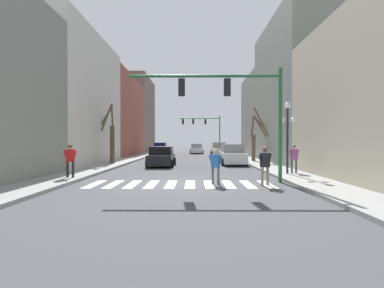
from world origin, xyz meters
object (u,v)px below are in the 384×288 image
object	(u,v)px
pedestrian_on_left_sidewalk	(70,158)
car_driving_toward_lane	(160,150)
street_lamp_right_corner	(288,123)
car_parked_right_mid	(162,157)
car_parked_right_near	(197,149)
car_parked_left_near	(232,155)
street_tree_right_near	(111,137)
car_parked_left_mid	(219,150)
pedestrian_on_right_sidewalk	(265,163)
traffic_signal_far	(204,126)
traffic_signal_near	(233,98)
pedestrian_waiting_at_curb	(294,156)
street_tree_right_far	(256,137)
pedestrian_crossing_street	(216,163)

from	to	relation	value
pedestrian_on_left_sidewalk	car_driving_toward_lane	bearing A→B (deg)	-89.49
street_lamp_right_corner	car_parked_right_mid	distance (m)	10.75
car_parked_right_near	car_parked_left_near	bearing A→B (deg)	-172.56
car_parked_right_near	street_tree_right_near	distance (m)	24.09
pedestrian_on_left_sidewalk	car_parked_left_mid	bearing A→B (deg)	-106.93
car_parked_right_near	car_parked_right_mid	distance (m)	24.21
street_lamp_right_corner	car_parked_left_mid	world-z (taller)	street_lamp_right_corner
car_parked_right_mid	pedestrian_on_right_sidewalk	distance (m)	11.89
traffic_signal_far	pedestrian_on_right_sidewalk	distance (m)	35.84
pedestrian_on_right_sidewalk	car_parked_right_near	bearing A→B (deg)	-111.07
street_tree_right_near	car_driving_toward_lane	bearing A→B (deg)	81.51
traffic_signal_far	car_parked_right_mid	bearing A→B (deg)	-99.69
pedestrian_on_right_sidewalk	pedestrian_on_left_sidewalk	size ratio (longest dim) A/B	1.02
car_parked_left_near	pedestrian_on_right_sidewalk	xyz separation A→B (m)	(-0.04, -12.10, 0.23)
pedestrian_on_right_sidewalk	street_lamp_right_corner	bearing A→B (deg)	-146.83
car_parked_left_near	car_parked_right_mid	world-z (taller)	car_parked_left_near
car_parked_right_near	pedestrian_on_right_sidewalk	xyz separation A→B (m)	(2.86, -34.35, 0.31)
traffic_signal_near	pedestrian_waiting_at_curb	xyz separation A→B (m)	(3.99, 3.01, -2.99)
traffic_signal_far	car_parked_right_near	bearing A→B (deg)	-135.49
traffic_signal_near	street_tree_right_near	distance (m)	13.93
pedestrian_waiting_at_curb	street_tree_right_near	bearing A→B (deg)	-45.93
car_parked_left_mid	car_parked_right_near	distance (m)	8.29
street_lamp_right_corner	car_parked_left_mid	size ratio (longest dim) A/B	0.98
car_parked_right_near	pedestrian_on_left_sidewalk	size ratio (longest dim) A/B	2.65
pedestrian_on_right_sidewalk	street_tree_right_far	bearing A→B (deg)	-125.96
traffic_signal_near	car_parked_right_near	size ratio (longest dim) A/B	1.65
traffic_signal_near	car_parked_left_mid	bearing A→B (deg)	86.88
pedestrian_on_left_sidewalk	pedestrian_crossing_street	bearing A→B (deg)	173.80
car_driving_toward_lane	street_lamp_right_corner	bearing A→B (deg)	-157.24
car_parked_left_mid	car_parked_right_near	size ratio (longest dim) A/B	0.92
traffic_signal_far	car_parked_right_mid	world-z (taller)	traffic_signal_far
traffic_signal_near	car_driving_toward_lane	xyz separation A→B (m)	(-6.57, 26.51, -3.30)
car_parked_left_near	street_tree_right_near	distance (m)	10.47
traffic_signal_far	pedestrian_crossing_street	distance (m)	35.50
car_parked_right_mid	street_tree_right_far	world-z (taller)	street_tree_right_far
car_parked_left_mid	pedestrian_waiting_at_curb	bearing A→B (deg)	-173.46
car_parked_left_mid	pedestrian_crossing_street	bearing A→B (deg)	174.98
pedestrian_on_right_sidewalk	street_tree_right_far	size ratio (longest dim) A/B	0.35
car_parked_left_near	street_tree_right_far	xyz separation A→B (m)	(2.55, 2.43, 1.54)
car_driving_toward_lane	pedestrian_on_left_sidewalk	size ratio (longest dim) A/B	2.45
car_parked_left_mid	pedestrian_crossing_street	xyz separation A→B (m)	(-2.31, -26.27, 0.15)
car_parked_right_near	street_tree_right_far	bearing A→B (deg)	-164.60
traffic_signal_far	car_parked_left_near	distance (m)	23.88
car_parked_left_near	car_parked_right_near	world-z (taller)	car_parked_left_near
pedestrian_on_right_sidewalk	street_tree_right_near	distance (m)	15.48
car_parked_right_near	pedestrian_on_right_sidewalk	distance (m)	34.47
street_lamp_right_corner	pedestrian_crossing_street	distance (m)	5.83
car_parked_left_near	pedestrian_crossing_street	bearing A→B (deg)	169.01
traffic_signal_far	car_parked_left_mid	distance (m)	9.91
pedestrian_on_right_sidewalk	street_tree_right_far	distance (m)	14.82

